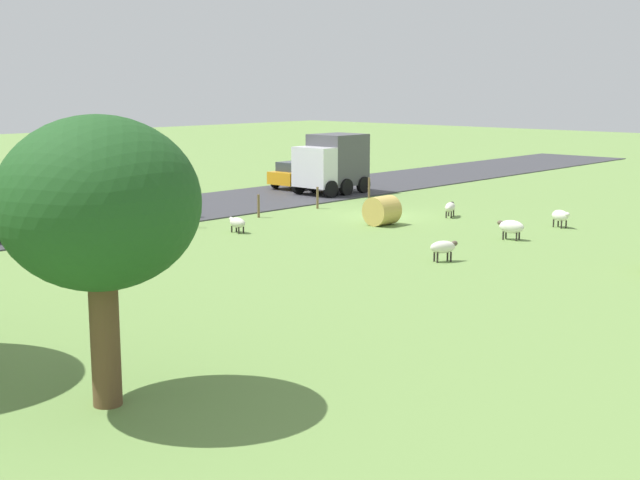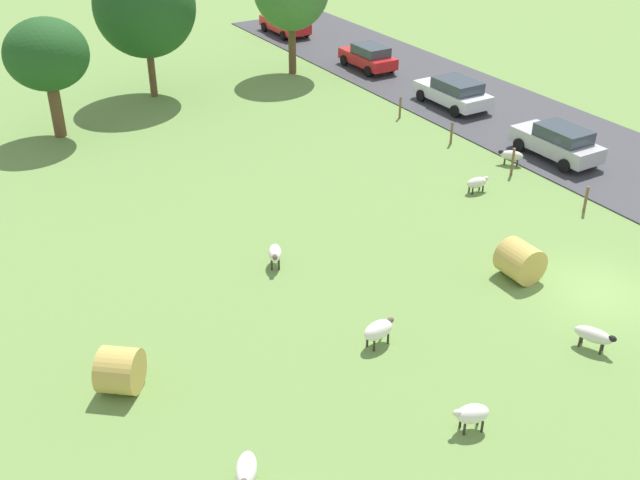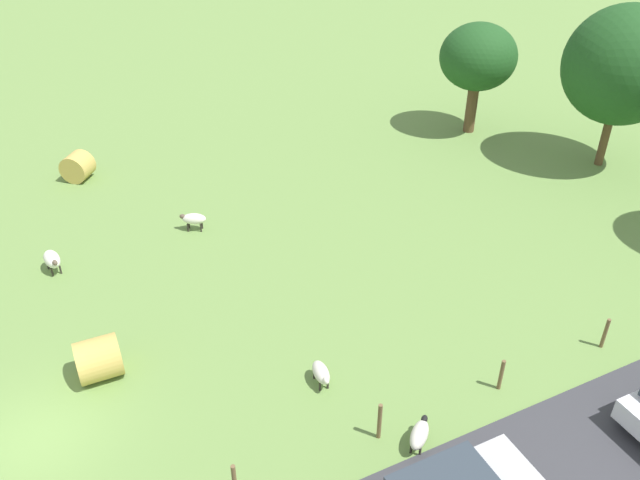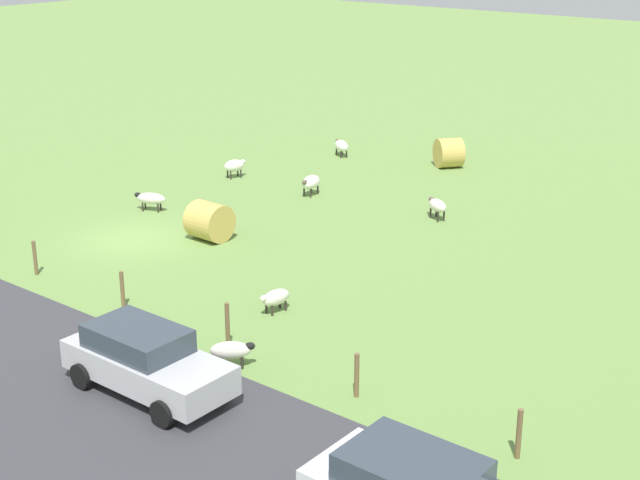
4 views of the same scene
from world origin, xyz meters
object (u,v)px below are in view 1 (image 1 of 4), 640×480
sheep_3 (237,223)px  tree_1 (99,205)px  car_4 (147,203)px  car_2 (301,174)px  truck_0 (332,163)px  sheep_2 (450,207)px  sheep_5 (166,218)px  hay_bale_0 (382,211)px  sheep_6 (443,247)px  sheep_1 (511,227)px  sheep_0 (560,216)px

sheep_3 → tree_1: bearing=130.8°
sheep_3 → car_4: (5.50, 0.75, 0.44)m
tree_1 → car_2: tree_1 is taller
truck_0 → car_2: bearing=-12.8°
sheep_2 → car_4: bearing=48.0°
truck_0 → sheep_5: bearing=100.8°
hay_bale_0 → tree_1: (-10.23, 21.61, 3.42)m
tree_1 → truck_0: bearing=-55.6°
sheep_5 → hay_bale_0: hay_bale_0 is taller
sheep_6 → car_2: bearing=-33.1°
sheep_1 → sheep_3: sheep_1 is taller
sheep_1 → tree_1: size_ratio=0.21×
sheep_5 → tree_1: size_ratio=0.18×
sheep_5 → car_2: bearing=-68.3°
hay_bale_0 → car_4: bearing=37.3°
sheep_5 → truck_0: bearing=-79.2°
sheep_5 → car_4: size_ratio=0.25×
sheep_5 → tree_1: tree_1 is taller
sheep_3 → hay_bale_0: hay_bale_0 is taller
sheep_6 → hay_bale_0: bearing=-36.1°
truck_0 → sheep_6: bearing=143.6°
sheep_0 → hay_bale_0: size_ratio=0.80×
hay_bale_0 → sheep_1: bearing=-174.4°
sheep_2 → car_2: bearing=-14.6°
sheep_5 → sheep_0: bearing=-136.7°
hay_bale_0 → car_4: 11.07m
sheep_1 → sheep_3: (9.69, 6.57, -0.10)m
hay_bale_0 → sheep_3: bearing=60.9°
sheep_6 → tree_1: 17.27m
sheep_3 → sheep_5: (3.26, 1.38, 0.02)m
sheep_6 → truck_0: (16.20, -11.93, 1.32)m
tree_1 → car_2: size_ratio=1.41×
sheep_1 → car_2: car_2 is taller
sheep_3 → truck_0: bearing=-65.0°
car_2 → car_4: car_2 is taller
sheep_0 → car_2: size_ratio=0.26×
hay_bale_0 → sheep_5: bearing=48.1°
sheep_0 → sheep_6: size_ratio=0.96×
sheep_6 → hay_bale_0: 8.55m
sheep_3 → tree_1: (-13.54, 15.66, 3.64)m
sheep_3 → sheep_5: 3.54m
sheep_3 → sheep_1: bearing=-145.9°
sheep_6 → truck_0: size_ratio=0.28×
sheep_5 → hay_bale_0: 9.85m
sheep_5 → sheep_2: bearing=-123.3°
sheep_1 → sheep_2: sheep_1 is taller
sheep_1 → truck_0: truck_0 is taller
sheep_2 → sheep_0: bearing=-172.1°
sheep_0 → truck_0: bearing=-7.3°
sheep_2 → sheep_1: bearing=147.2°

